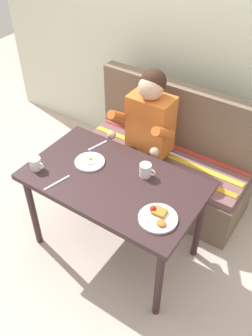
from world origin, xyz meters
The scene contains 11 objects.
ground_plane centered at (0.00, 0.00, 0.00)m, with size 8.00×8.00×0.00m, color beige.
back_wall centered at (0.00, 1.27, 1.30)m, with size 4.40×0.10×2.60m, color silver.
table centered at (0.00, 0.00, 0.65)m, with size 1.20×0.70×0.73m.
couch centered at (0.00, 0.76, 0.33)m, with size 1.44×0.56×1.00m.
person centered at (-0.11, 0.59, 0.74)m, with size 0.45×0.61×1.21m.
plate_breakfast centered at (0.42, -0.14, 0.74)m, with size 0.24×0.24×0.05m.
plate_eggs centered at (-0.24, 0.05, 0.74)m, with size 0.21×0.21×0.04m.
coffee_mug centered at (0.16, 0.15, 0.78)m, with size 0.12×0.08×0.09m.
coffee_mug_second centered at (-0.50, -0.20, 0.78)m, with size 0.12×0.08×0.09m.
fork centered at (-0.31, 0.23, 0.73)m, with size 0.01×0.17×0.01m, color silver.
knife centered at (-0.29, -0.24, 0.73)m, with size 0.01×0.20×0.01m, color silver.
Camera 1 is at (1.08, -1.46, 2.40)m, focal length 39.69 mm.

